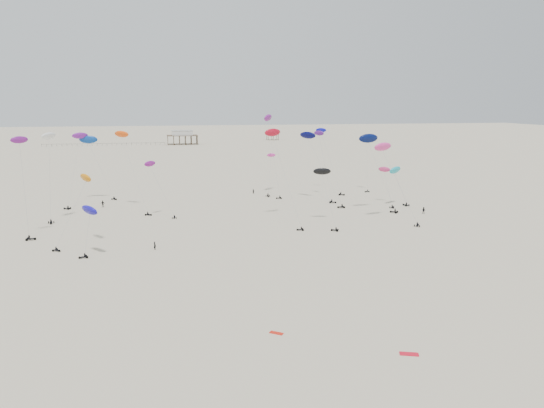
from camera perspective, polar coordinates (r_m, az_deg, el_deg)
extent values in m
plane|color=#C1B599|center=(226.75, -5.67, 3.53)|extent=(900.00, 900.00, 0.00)
cube|color=brown|center=(374.64, -9.63, 7.28)|extent=(21.00, 13.00, 0.30)
cube|color=silver|center=(374.54, -9.64, 7.55)|extent=(14.00, 8.40, 3.20)
cube|color=#B2B2AD|center=(374.45, -9.64, 7.82)|extent=(15.00, 9.00, 0.30)
cube|color=brown|center=(412.82, 0.06, 7.62)|extent=(9.00, 7.00, 0.30)
cube|color=silver|center=(412.74, 0.06, 7.81)|extent=(5.60, 4.20, 2.40)
cube|color=#B2B2AD|center=(412.67, 0.06, 7.99)|extent=(6.00, 4.50, 0.30)
cube|color=black|center=(376.79, -17.57, 6.23)|extent=(80.00, 0.10, 0.10)
cylinder|color=gray|center=(138.36, -22.79, 2.37)|extent=(0.03, 0.03, 19.58)
ellipsoid|color=white|center=(138.40, -22.91, 6.76)|extent=(4.11, 4.97, 2.25)
cylinder|color=gray|center=(136.92, -11.73, 1.38)|extent=(0.03, 0.03, 14.05)
ellipsoid|color=#88198A|center=(137.76, -13.01, 4.25)|extent=(3.44, 3.23, 1.71)
cylinder|color=gray|center=(176.53, 10.17, 4.12)|extent=(0.03, 0.03, 16.42)
ellipsoid|color=red|center=(177.56, 10.16, 6.97)|extent=(3.40, 3.91, 1.86)
cylinder|color=gray|center=(169.82, -0.25, 3.14)|extent=(0.03, 0.03, 16.20)
ellipsoid|color=#F339B6|center=(175.23, -0.08, 5.28)|extent=(2.99, 1.26, 1.47)
cylinder|color=gray|center=(166.12, -17.86, 3.45)|extent=(0.03, 0.03, 17.77)
ellipsoid|color=#0B3A95|center=(166.23, -19.15, 6.57)|extent=(5.59, 2.57, 2.61)
cylinder|color=gray|center=(154.28, 12.39, 1.67)|extent=(0.03, 0.03, 12.28)
ellipsoid|color=#D83275|center=(157.85, 11.98, 3.67)|extent=(3.47, 3.47, 1.77)
cylinder|color=gray|center=(113.49, -20.76, -1.05)|extent=(0.03, 0.03, 14.49)
ellipsoid|color=orange|center=(114.25, -19.41, 2.68)|extent=(3.79, 4.70, 2.18)
cylinder|color=gray|center=(173.42, 6.36, 4.54)|extent=(0.03, 0.03, 23.28)
ellipsoid|color=#0D0EAE|center=(178.87, 5.30, 7.91)|extent=(3.73, 2.81, 1.74)
cylinder|color=gray|center=(143.29, 11.68, 2.95)|extent=(0.03, 0.03, 19.32)
ellipsoid|color=#051045|center=(142.93, 10.32, 6.97)|extent=(5.82, 2.70, 2.72)
cylinder|color=gray|center=(106.29, -19.30, -3.14)|extent=(0.03, 0.03, 7.66)
ellipsoid|color=#150DB0|center=(106.06, -19.03, -0.62)|extent=(4.73, 5.34, 2.48)
cylinder|color=gray|center=(153.13, 5.61, 3.58)|extent=(0.03, 0.03, 23.73)
ellipsoid|color=#050745|center=(158.49, 3.87, 7.40)|extent=(5.28, 5.38, 2.65)
cylinder|color=gray|center=(159.80, 5.78, 3.99)|extent=(0.03, 0.03, 22.13)
ellipsoid|color=#5A1888|center=(164.83, 5.08, 7.61)|extent=(3.31, 3.59, 1.77)
cylinder|color=gray|center=(126.11, 1.52, 2.58)|extent=(0.03, 0.03, 24.94)
ellipsoid|color=red|center=(131.50, 0.05, 7.71)|extent=(4.81, 3.17, 2.23)
cylinder|color=gray|center=(160.42, -20.54, 3.29)|extent=(0.03, 0.03, 22.14)
ellipsoid|color=purple|center=(165.69, -19.96, 6.94)|extent=(4.96, 3.55, 2.29)
cylinder|color=gray|center=(145.76, -14.55, 3.13)|extent=(0.03, 0.03, 23.41)
ellipsoid|color=#FF500D|center=(151.05, -15.88, 7.25)|extent=(4.96, 4.43, 2.33)
cylinder|color=gray|center=(154.36, 13.64, 1.64)|extent=(0.03, 0.03, 9.02)
ellipsoid|color=#19A9C0|center=(154.06, 13.10, 3.58)|extent=(5.82, 5.23, 2.73)
cylinder|color=gray|center=(131.14, 13.58, 1.84)|extent=(0.03, 0.03, 19.56)
ellipsoid|color=#F4399E|center=(132.73, 11.82, 6.05)|extent=(5.93, 4.22, 2.71)
cylinder|color=gray|center=(163.58, 0.16, 4.94)|extent=(0.03, 0.03, 24.19)
ellipsoid|color=#82198B|center=(166.77, -0.44, 9.26)|extent=(4.59, 5.55, 2.62)
cylinder|color=gray|center=(125.74, 6.08, 0.38)|extent=(0.03, 0.03, 15.47)
ellipsoid|color=black|center=(129.92, 5.40, 3.52)|extent=(4.66, 2.76, 2.18)
cylinder|color=gray|center=(124.05, -25.05, 1.38)|extent=(0.03, 0.03, 20.00)
ellipsoid|color=#791887|center=(124.54, -25.55, 6.25)|extent=(3.78, 2.95, 1.78)
imported|color=black|center=(108.82, -12.48, -4.80)|extent=(0.80, 0.85, 1.92)
imported|color=black|center=(145.15, 15.99, -1.03)|extent=(1.22, 1.05, 2.16)
imported|color=black|center=(155.78, -17.73, -0.33)|extent=(1.33, 0.73, 2.22)
imported|color=black|center=(170.14, -2.01, 1.10)|extent=(0.83, 0.76, 1.89)
cube|color=red|center=(66.36, 14.53, -15.38)|extent=(2.38, 1.60, 0.08)
cube|color=red|center=(69.57, 0.47, -13.73)|extent=(1.87, 1.63, 0.07)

